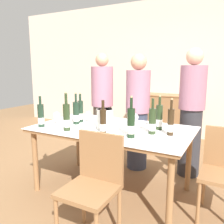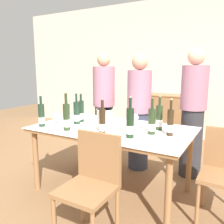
{
  "view_description": "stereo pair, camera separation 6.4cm",
  "coord_description": "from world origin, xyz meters",
  "px_view_note": "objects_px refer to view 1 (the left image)",
  "views": [
    {
      "loc": [
        1.22,
        -2.28,
        1.43
      ],
      "look_at": [
        0.0,
        0.0,
        0.94
      ],
      "focal_mm": 38.0,
      "sensor_mm": 36.0,
      "label": 1
    },
    {
      "loc": [
        1.27,
        -2.25,
        1.43
      ],
      "look_at": [
        0.0,
        0.0,
        0.94
      ],
      "focal_mm": 38.0,
      "sensor_mm": 36.0,
      "label": 2
    }
  ],
  "objects_px": {
    "wine_bottle_5": "(80,112)",
    "wine_bottle_7": "(41,116)",
    "wine_bottle_0": "(103,122)",
    "wine_bottle_6": "(152,122)",
    "wine_glass_2": "(88,115)",
    "wine_bottle_1": "(131,124)",
    "wine_bottle_4": "(76,114)",
    "ice_bucket": "(105,118)",
    "chair_near_front": "(94,179)",
    "person_guest_left": "(138,112)",
    "wine_glass_0": "(102,112)",
    "wine_glass_4": "(135,118)",
    "wine_bottle_2": "(67,118)",
    "person_guest_right": "(191,114)",
    "sideboard_cabinet": "(166,116)",
    "wine_bottle_8": "(171,123)",
    "wine_bottle_3": "(159,118)",
    "wine_glass_1": "(57,116)",
    "person_host": "(102,108)",
    "wine_glass_3": "(109,112)",
    "dining_table": "(112,134)"
  },
  "relations": [
    {
      "from": "wine_bottle_5",
      "to": "wine_bottle_7",
      "type": "relative_size",
      "value": 1.04
    },
    {
      "from": "wine_bottle_7",
      "to": "wine_glass_2",
      "type": "bearing_deg",
      "value": 53.69
    },
    {
      "from": "wine_bottle_8",
      "to": "wine_glass_2",
      "type": "bearing_deg",
      "value": 174.3
    },
    {
      "from": "wine_bottle_3",
      "to": "chair_near_front",
      "type": "bearing_deg",
      "value": -105.7
    },
    {
      "from": "wine_glass_3",
      "to": "ice_bucket",
      "type": "bearing_deg",
      "value": -66.81
    },
    {
      "from": "wine_bottle_4",
      "to": "person_guest_right",
      "type": "xyz_separation_m",
      "value": [
        1.17,
        0.91,
        -0.05
      ]
    },
    {
      "from": "wine_glass_3",
      "to": "wine_bottle_3",
      "type": "bearing_deg",
      "value": -14.19
    },
    {
      "from": "ice_bucket",
      "to": "wine_glass_1",
      "type": "xyz_separation_m",
      "value": [
        -0.57,
        -0.14,
        -0.0
      ]
    },
    {
      "from": "wine_bottle_0",
      "to": "wine_glass_2",
      "type": "xyz_separation_m",
      "value": [
        -0.44,
        0.39,
        -0.03
      ]
    },
    {
      "from": "wine_bottle_1",
      "to": "wine_bottle_4",
      "type": "distance_m",
      "value": 0.83
    },
    {
      "from": "chair_near_front",
      "to": "person_guest_right",
      "type": "height_order",
      "value": "person_guest_right"
    },
    {
      "from": "wine_bottle_0",
      "to": "wine_bottle_2",
      "type": "xyz_separation_m",
      "value": [
        -0.42,
        -0.06,
        0.01
      ]
    },
    {
      "from": "ice_bucket",
      "to": "person_host",
      "type": "xyz_separation_m",
      "value": [
        -0.54,
        0.87,
        -0.05
      ]
    },
    {
      "from": "wine_bottle_3",
      "to": "wine_bottle_7",
      "type": "xyz_separation_m",
      "value": [
        -1.22,
        -0.52,
        -0.01
      ]
    },
    {
      "from": "sideboard_cabinet",
      "to": "ice_bucket",
      "type": "xyz_separation_m",
      "value": [
        -0.01,
        -2.47,
        0.43
      ]
    },
    {
      "from": "wine_bottle_8",
      "to": "wine_glass_4",
      "type": "bearing_deg",
      "value": 162.68
    },
    {
      "from": "wine_glass_2",
      "to": "chair_near_front",
      "type": "distance_m",
      "value": 1.12
    },
    {
      "from": "wine_bottle_8",
      "to": "wine_glass_2",
      "type": "xyz_separation_m",
      "value": [
        -1.05,
        0.1,
        -0.04
      ]
    },
    {
      "from": "ice_bucket",
      "to": "person_guest_right",
      "type": "height_order",
      "value": "person_guest_right"
    },
    {
      "from": "wine_glass_2",
      "to": "wine_bottle_4",
      "type": "bearing_deg",
      "value": -113.35
    },
    {
      "from": "sideboard_cabinet",
      "to": "wine_bottle_8",
      "type": "distance_m",
      "value": 2.54
    },
    {
      "from": "dining_table",
      "to": "wine_glass_2",
      "type": "xyz_separation_m",
      "value": [
        -0.4,
        0.12,
        0.16
      ]
    },
    {
      "from": "ice_bucket",
      "to": "wine_bottle_1",
      "type": "relative_size",
      "value": 0.54
    },
    {
      "from": "wine_glass_1",
      "to": "sideboard_cabinet",
      "type": "bearing_deg",
      "value": 77.36
    },
    {
      "from": "sideboard_cabinet",
      "to": "wine_glass_0",
      "type": "bearing_deg",
      "value": -97.32
    },
    {
      "from": "sideboard_cabinet",
      "to": "wine_glass_2",
      "type": "relative_size",
      "value": 9.09
    },
    {
      "from": "ice_bucket",
      "to": "person_host",
      "type": "bearing_deg",
      "value": 121.96
    },
    {
      "from": "wine_bottle_3",
      "to": "person_host",
      "type": "xyz_separation_m",
      "value": [
        -1.09,
        0.64,
        -0.07
      ]
    },
    {
      "from": "wine_bottle_4",
      "to": "wine_glass_2",
      "type": "relative_size",
      "value": 2.8
    },
    {
      "from": "ice_bucket",
      "to": "wine_bottle_3",
      "type": "bearing_deg",
      "value": 23.26
    },
    {
      "from": "wine_glass_0",
      "to": "wine_glass_4",
      "type": "xyz_separation_m",
      "value": [
        0.53,
        -0.16,
        0.01
      ]
    },
    {
      "from": "wine_glass_1",
      "to": "wine_bottle_8",
      "type": "bearing_deg",
      "value": 9.28
    },
    {
      "from": "wine_bottle_0",
      "to": "wine_bottle_6",
      "type": "xyz_separation_m",
      "value": [
        0.43,
        0.25,
        -0.0
      ]
    },
    {
      "from": "wine_bottle_3",
      "to": "wine_glass_3",
      "type": "height_order",
      "value": "wine_bottle_3"
    },
    {
      "from": "ice_bucket",
      "to": "person_guest_left",
      "type": "bearing_deg",
      "value": 85.48
    },
    {
      "from": "ice_bucket",
      "to": "person_guest_left",
      "type": "height_order",
      "value": "person_guest_left"
    },
    {
      "from": "wine_bottle_5",
      "to": "wine_bottle_8",
      "type": "distance_m",
      "value": 1.14
    },
    {
      "from": "wine_bottle_8",
      "to": "wine_bottle_6",
      "type": "bearing_deg",
      "value": -168.0
    },
    {
      "from": "wine_bottle_7",
      "to": "person_guest_right",
      "type": "distance_m",
      "value": 1.88
    },
    {
      "from": "wine_glass_0",
      "to": "wine_glass_3",
      "type": "distance_m",
      "value": 0.09
    },
    {
      "from": "wine_bottle_1",
      "to": "wine_bottle_6",
      "type": "xyz_separation_m",
      "value": [
        0.14,
        0.22,
        -0.01
      ]
    },
    {
      "from": "ice_bucket",
      "to": "wine_bottle_4",
      "type": "distance_m",
      "value": 0.41
    },
    {
      "from": "ice_bucket",
      "to": "wine_bottle_4",
      "type": "height_order",
      "value": "wine_bottle_4"
    },
    {
      "from": "sideboard_cabinet",
      "to": "wine_glass_3",
      "type": "xyz_separation_m",
      "value": [
        -0.19,
        -2.05,
        0.42
      ]
    },
    {
      "from": "wine_glass_2",
      "to": "wine_bottle_2",
      "type": "bearing_deg",
      "value": -87.04
    },
    {
      "from": "wine_bottle_3",
      "to": "wine_glass_4",
      "type": "xyz_separation_m",
      "value": [
        -0.27,
        -0.03,
        -0.02
      ]
    },
    {
      "from": "wine_bottle_4",
      "to": "wine_bottle_7",
      "type": "height_order",
      "value": "wine_bottle_4"
    },
    {
      "from": "wine_bottle_5",
      "to": "wine_glass_2",
      "type": "height_order",
      "value": "wine_bottle_5"
    },
    {
      "from": "wine_bottle_5",
      "to": "wine_glass_4",
      "type": "distance_m",
      "value": 0.7
    },
    {
      "from": "wine_bottle_0",
      "to": "wine_glass_1",
      "type": "distance_m",
      "value": 0.68
    }
  ]
}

